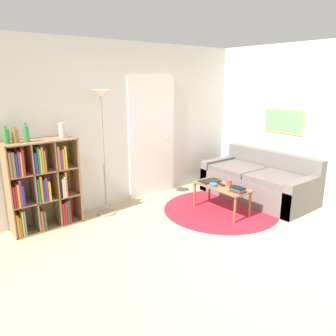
{
  "coord_description": "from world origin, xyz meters",
  "views": [
    {
      "loc": [
        -2.9,
        -1.9,
        2.03
      ],
      "look_at": [
        -0.22,
        1.49,
        0.85
      ],
      "focal_mm": 35.0,
      "sensor_mm": 36.0,
      "label": 1
    }
  ],
  "objects": [
    {
      "name": "remote",
      "position": [
        0.76,
        1.39,
        0.44
      ],
      "size": [
        0.08,
        0.16,
        0.02
      ],
      "color": "black",
      "rests_on": "coffee_table"
    },
    {
      "name": "book_stack_on_table",
      "position": [
        0.72,
        1.03,
        0.46
      ],
      "size": [
        0.15,
        0.22,
        0.06
      ],
      "color": "black",
      "rests_on": "coffee_table"
    },
    {
      "name": "cup",
      "position": [
        0.85,
        1.31,
        0.47
      ],
      "size": [
        0.08,
        0.08,
        0.08
      ],
      "color": "#A33D33",
      "rests_on": "coffee_table"
    },
    {
      "name": "bottle_middle",
      "position": [
        -1.87,
        2.53,
        1.33
      ],
      "size": [
        0.08,
        0.08,
        0.2
      ],
      "color": "olive",
      "rests_on": "bookshelf"
    },
    {
      "name": "bowl",
      "position": [
        0.62,
        1.42,
        0.45
      ],
      "size": [
        0.12,
        0.12,
        0.05
      ],
      "color": "teal",
      "rests_on": "coffee_table"
    },
    {
      "name": "floor_lamp",
      "position": [
        -0.7,
        2.42,
        1.45
      ],
      "size": [
        0.3,
        0.3,
        1.88
      ],
      "color": "gray",
      "rests_on": "ground_plane"
    },
    {
      "name": "coffee_table",
      "position": [
        0.74,
        1.36,
        0.37
      ],
      "size": [
        0.42,
        0.92,
        0.43
      ],
      "color": "brown",
      "rests_on": "ground_plane"
    },
    {
      "name": "ground_plane",
      "position": [
        0.0,
        0.0,
        0.0
      ],
      "size": [
        14.0,
        14.0,
        0.0
      ],
      "primitive_type": "plane",
      "color": "tan"
    },
    {
      "name": "wall_back",
      "position": [
        0.02,
        2.72,
        1.29
      ],
      "size": [
        7.36,
        0.11,
        2.6
      ],
      "color": "silver",
      "rests_on": "ground_plane"
    },
    {
      "name": "rug",
      "position": [
        0.8,
        1.42,
        0.0
      ],
      "size": [
        1.82,
        1.82,
        0.01
      ],
      "color": "maroon",
      "rests_on": "ground_plane"
    },
    {
      "name": "laptop",
      "position": [
        0.76,
        1.63,
        0.44
      ],
      "size": [
        0.35,
        0.25,
        0.02
      ],
      "color": "black",
      "rests_on": "coffee_table"
    },
    {
      "name": "bottle_left",
      "position": [
        -1.97,
        2.53,
        1.33
      ],
      "size": [
        0.08,
        0.08,
        0.22
      ],
      "color": "#2D8438",
      "rests_on": "bookshelf"
    },
    {
      "name": "vase_on_shelf",
      "position": [
        -1.26,
        2.51,
        1.35
      ],
      "size": [
        0.09,
        0.09,
        0.21
      ],
      "color": "#B7B2A8",
      "rests_on": "bookshelf"
    },
    {
      "name": "bottle_right",
      "position": [
        -1.74,
        2.49,
        1.35
      ],
      "size": [
        0.07,
        0.07,
        0.25
      ],
      "color": "#2D8438",
      "rests_on": "bookshelf"
    },
    {
      "name": "bookshelf",
      "position": [
        -1.63,
        2.51,
        0.63
      ],
      "size": [
        0.93,
        0.34,
        1.24
      ],
      "color": "#936B47",
      "rests_on": "ground_plane"
    },
    {
      "name": "couch",
      "position": [
        1.76,
        1.39,
        0.28
      ],
      "size": [
        0.94,
        1.88,
        0.79
      ],
      "color": "#66605B",
      "rests_on": "ground_plane"
    },
    {
      "name": "wall_right",
      "position": [
        2.2,
        1.35,
        1.3
      ],
      "size": [
        0.08,
        5.7,
        2.6
      ],
      "color": "silver",
      "rests_on": "ground_plane"
    }
  ]
}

